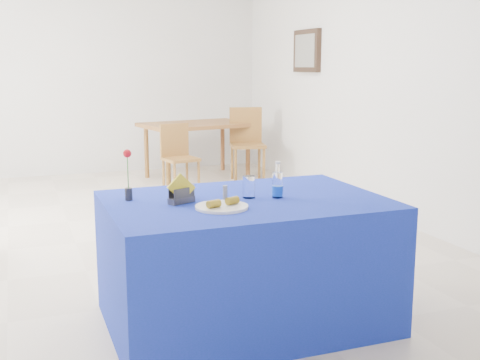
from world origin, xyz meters
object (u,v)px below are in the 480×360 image
at_px(plate, 222,207).
at_px(oak_table, 197,129).
at_px(blue_table, 245,261).
at_px(water_bottle, 277,186).
at_px(chair_bg_left, 178,153).
at_px(chair_bg_right, 247,139).

height_order(plate, oak_table, plate).
bearing_deg(blue_table, water_bottle, -9.14).
distance_m(blue_table, water_bottle, 0.49).
xyz_separation_m(plate, chair_bg_left, (0.82, 4.02, -0.29)).
distance_m(chair_bg_left, chair_bg_right, 1.13).
xyz_separation_m(plate, blue_table, (0.21, 0.17, -0.39)).
relative_size(blue_table, water_bottle, 7.44).
xyz_separation_m(oak_table, chair_bg_left, (-0.49, -0.81, -0.20)).
bearing_deg(oak_table, chair_bg_right, -36.09).
bearing_deg(plate, chair_bg_right, 67.03).
bearing_deg(chair_bg_right, blue_table, -98.44).
bearing_deg(chair_bg_left, blue_table, -109.65).
bearing_deg(oak_table, blue_table, -103.28).
height_order(plate, water_bottle, water_bottle).
xyz_separation_m(blue_table, water_bottle, (0.19, -0.03, 0.45)).
bearing_deg(plate, oak_table, 74.88).
height_order(water_bottle, oak_table, water_bottle).
bearing_deg(chair_bg_left, plate, -112.11).
bearing_deg(plate, chair_bg_left, 78.51).
bearing_deg(water_bottle, oak_table, 79.03).
height_order(plate, chair_bg_left, chair_bg_left).
xyz_separation_m(water_bottle, chair_bg_left, (0.42, 3.87, -0.35)).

